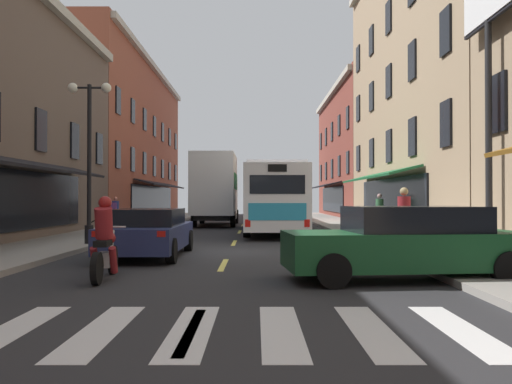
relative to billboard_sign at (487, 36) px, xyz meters
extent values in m
cube|color=#28282B|center=(-7.05, 2.14, -6.04)|extent=(34.80, 80.00, 0.10)
cube|color=#DBCC4C|center=(-7.05, -7.86, -5.98)|extent=(0.14, 2.40, 0.01)
cube|color=#DBCC4C|center=(-7.05, -1.36, -5.98)|extent=(0.14, 2.40, 0.01)
cube|color=#DBCC4C|center=(-7.05, 5.14, -5.98)|extent=(0.14, 2.40, 0.01)
cube|color=#DBCC4C|center=(-7.05, 11.64, -5.98)|extent=(0.14, 2.40, 0.01)
cube|color=#DBCC4C|center=(-7.05, 18.14, -5.98)|extent=(0.14, 2.40, 0.01)
cube|color=#DBCC4C|center=(-7.05, 24.64, -5.98)|extent=(0.14, 2.40, 0.01)
cube|color=#DBCC4C|center=(-7.05, 31.14, -5.98)|extent=(0.14, 2.40, 0.01)
cube|color=#DBCC4C|center=(-7.05, 37.64, -5.98)|extent=(0.14, 2.40, 0.01)
cube|color=silver|center=(-9.25, -7.86, -5.98)|extent=(0.50, 2.80, 0.01)
cube|color=silver|center=(-8.15, -7.86, -5.98)|extent=(0.50, 2.80, 0.01)
cube|color=silver|center=(-7.05, -7.86, -5.98)|extent=(0.50, 2.80, 0.01)
cube|color=silver|center=(-5.95, -7.86, -5.98)|extent=(0.50, 2.80, 0.01)
cube|color=silver|center=(-4.85, -7.86, -5.98)|extent=(0.50, 2.80, 0.01)
cube|color=silver|center=(-3.75, -7.86, -5.98)|extent=(0.50, 2.80, 0.01)
cube|color=gray|center=(-12.95, 2.14, -5.92)|extent=(3.00, 80.00, 0.14)
cube|color=gray|center=(-1.15, 2.14, -5.92)|extent=(3.00, 80.00, 0.14)
cube|color=black|center=(-13.70, 2.14, -3.24)|extent=(1.38, 14.93, 0.44)
cube|color=black|center=(-14.41, 5.95, -1.79)|extent=(0.10, 1.00, 1.60)
cube|color=black|center=(-14.41, 9.75, -1.79)|extent=(0.10, 1.00, 1.60)
cube|color=black|center=(-14.41, 13.56, -1.79)|extent=(0.10, 1.00, 1.60)
cube|color=brown|center=(-18.45, 28.80, 0.18)|extent=(8.00, 26.57, 12.34)
cube|color=#B2AD9E|center=(-14.35, 28.80, 6.00)|extent=(0.44, 26.07, 0.40)
cube|color=black|center=(-14.41, 28.80, -4.44)|extent=(0.10, 16.00, 2.10)
cube|color=black|center=(-13.70, 28.80, -3.24)|extent=(1.38, 14.93, 0.44)
cube|color=black|center=(-14.41, 17.37, -1.79)|extent=(0.10, 1.00, 1.60)
cube|color=black|center=(-14.41, 21.18, -1.79)|extent=(0.10, 1.00, 1.60)
cube|color=black|center=(-14.41, 24.99, -1.79)|extent=(0.10, 1.00, 1.60)
cube|color=black|center=(-14.41, 28.80, -1.79)|extent=(0.10, 1.00, 1.60)
cube|color=black|center=(-14.41, 32.61, -1.79)|extent=(0.10, 1.00, 1.60)
cube|color=black|center=(-14.41, 36.42, -1.79)|extent=(0.10, 1.00, 1.60)
cube|color=black|center=(-14.41, 40.23, -1.79)|extent=(0.10, 1.00, 1.60)
cube|color=black|center=(-14.41, 17.37, 1.41)|extent=(0.10, 1.00, 1.60)
cube|color=black|center=(-14.41, 21.18, 1.41)|extent=(0.10, 1.00, 1.60)
cube|color=black|center=(-14.41, 24.99, 1.41)|extent=(0.10, 1.00, 1.60)
cube|color=black|center=(-14.41, 28.80, 1.41)|extent=(0.10, 1.00, 1.60)
cube|color=black|center=(-14.41, 32.61, 1.41)|extent=(0.10, 1.00, 1.60)
cube|color=black|center=(-14.41, 36.42, 1.41)|extent=(0.10, 1.00, 1.60)
cube|color=black|center=(-14.41, 40.23, 1.41)|extent=(0.10, 1.00, 1.60)
cube|color=black|center=(0.31, 0.14, -1.79)|extent=(0.10, 1.00, 1.60)
cube|color=#9E8466|center=(4.35, 12.14, 1.55)|extent=(8.00, 19.90, 15.07)
cube|color=black|center=(0.31, 12.14, -4.44)|extent=(0.10, 12.00, 2.10)
cube|color=#1E6638|center=(-0.40, 12.14, -3.24)|extent=(1.38, 11.20, 0.44)
cube|color=black|center=(0.31, 4.14, -1.79)|extent=(0.10, 1.00, 1.60)
cube|color=black|center=(0.31, 8.14, -1.79)|extent=(0.10, 1.00, 1.60)
cube|color=black|center=(0.31, 12.14, -1.79)|extent=(0.10, 1.00, 1.60)
cube|color=black|center=(0.31, 16.14, -1.79)|extent=(0.10, 1.00, 1.60)
cube|color=black|center=(0.31, 20.14, -1.79)|extent=(0.10, 1.00, 1.60)
cube|color=black|center=(0.31, 4.14, 1.41)|extent=(0.10, 1.00, 1.60)
cube|color=black|center=(0.31, 8.14, 1.41)|extent=(0.10, 1.00, 1.60)
cube|color=black|center=(0.31, 12.14, 1.41)|extent=(0.10, 1.00, 1.60)
cube|color=black|center=(0.31, 16.14, 1.41)|extent=(0.10, 1.00, 1.60)
cube|color=black|center=(0.31, 20.14, 1.41)|extent=(0.10, 1.00, 1.60)
cube|color=black|center=(0.31, 12.14, 4.61)|extent=(0.10, 1.00, 1.60)
cube|color=black|center=(0.31, 16.14, 4.61)|extent=(0.10, 1.00, 1.60)
cube|color=black|center=(0.31, 20.14, 4.61)|extent=(0.10, 1.00, 1.60)
cube|color=brown|center=(4.35, 32.14, -0.49)|extent=(8.00, 19.90, 11.00)
cube|color=#B2AD9E|center=(0.25, 32.14, 4.66)|extent=(0.44, 19.40, 0.40)
cube|color=black|center=(0.31, 32.14, -4.44)|extent=(0.10, 12.00, 2.10)
cube|color=black|center=(-0.40, 32.14, -3.24)|extent=(1.38, 11.20, 0.44)
cube|color=black|center=(0.31, 24.14, -1.79)|extent=(0.10, 1.00, 1.60)
cube|color=black|center=(0.31, 28.14, -1.79)|extent=(0.10, 1.00, 1.60)
cube|color=black|center=(0.31, 32.14, -1.79)|extent=(0.10, 1.00, 1.60)
cube|color=black|center=(0.31, 36.14, -1.79)|extent=(0.10, 1.00, 1.60)
cube|color=black|center=(0.31, 40.14, -1.79)|extent=(0.10, 1.00, 1.60)
cube|color=black|center=(0.31, 24.14, 1.41)|extent=(0.10, 1.00, 1.60)
cube|color=black|center=(0.31, 28.14, 1.41)|extent=(0.10, 1.00, 1.60)
cube|color=black|center=(0.31, 32.14, 1.41)|extent=(0.10, 1.00, 1.60)
cube|color=black|center=(0.31, 36.14, 1.41)|extent=(0.10, 1.00, 1.60)
cube|color=black|center=(0.31, 40.14, 1.41)|extent=(0.10, 1.00, 1.60)
cylinder|color=black|center=(0.00, 0.00, -2.71)|extent=(0.18, 0.18, 6.28)
cylinder|color=black|center=(0.00, 0.00, -5.73)|extent=(0.40, 0.40, 0.24)
cube|color=silver|center=(-5.45, 11.46, -4.33)|extent=(2.57, 11.96, 2.61)
cube|color=silver|center=(-5.45, 11.46, -2.96)|extent=(2.37, 10.76, 0.16)
cube|color=black|center=(-5.45, 11.76, -4.15)|extent=(2.61, 9.56, 0.96)
cube|color=#193899|center=(-5.45, 11.46, -5.39)|extent=(2.60, 11.56, 0.36)
cube|color=black|center=(-5.44, 17.39, -4.15)|extent=(2.25, 0.12, 1.10)
cube|color=black|center=(-5.47, 5.52, -3.85)|extent=(2.05, 0.12, 0.70)
cube|color=teal|center=(-5.47, 5.51, -4.86)|extent=(2.15, 0.10, 0.64)
cube|color=black|center=(-5.47, 5.51, -3.24)|extent=(0.70, 0.10, 0.28)
cube|color=red|center=(-6.56, 5.50, -5.29)|extent=(0.20, 0.08, 0.28)
cube|color=red|center=(-4.37, 5.50, -5.29)|extent=(0.20, 0.08, 0.28)
cylinder|color=black|center=(-6.62, 15.43, -5.49)|extent=(0.30, 1.00, 1.00)
cylinder|color=black|center=(-4.27, 15.43, -5.49)|extent=(0.30, 1.00, 1.00)
cylinder|color=black|center=(-6.64, 7.98, -5.49)|extent=(0.30, 1.00, 1.00)
cylinder|color=black|center=(-4.29, 7.98, -5.49)|extent=(0.30, 1.00, 1.00)
cube|color=white|center=(-8.64, 20.66, -4.44)|extent=(2.31, 2.15, 2.40)
cube|color=black|center=(-8.64, 21.69, -3.59)|extent=(2.00, 0.11, 0.80)
cube|color=silver|center=(-8.65, 16.84, -3.56)|extent=(2.42, 5.50, 3.45)
cube|color=#196633|center=(-7.43, 16.84, -3.39)|extent=(0.07, 3.29, 0.90)
cube|color=black|center=(-8.65, 17.91, -5.44)|extent=(1.93, 7.24, 0.24)
cylinder|color=black|center=(-9.74, 20.46, -5.54)|extent=(0.28, 0.90, 0.90)
cylinder|color=black|center=(-7.54, 20.46, -5.54)|extent=(0.28, 0.90, 0.90)
cylinder|color=black|center=(-9.76, 16.02, -5.54)|extent=(0.28, 0.90, 0.90)
cylinder|color=black|center=(-7.56, 16.02, -5.54)|extent=(0.28, 0.90, 0.90)
cube|color=#144723|center=(-3.32, -3.82, -5.39)|extent=(4.85, 2.28, 0.72)
cube|color=black|center=(-3.13, -3.80, -4.79)|extent=(2.69, 1.90, 0.53)
cube|color=red|center=(-1.08, -2.86, -5.13)|extent=(0.08, 0.20, 0.14)
cylinder|color=black|center=(-4.88, -4.84, -5.67)|extent=(0.66, 0.28, 0.64)
cylinder|color=black|center=(-5.05, -3.12, -5.67)|extent=(0.66, 0.28, 0.64)
cylinder|color=black|center=(-1.60, -4.51, -5.67)|extent=(0.66, 0.28, 0.64)
cylinder|color=black|center=(-1.77, -2.80, -5.67)|extent=(0.66, 0.28, 0.64)
cube|color=navy|center=(-9.24, 0.50, -5.42)|extent=(1.90, 4.70, 0.64)
cube|color=black|center=(-9.24, 0.32, -4.89)|extent=(1.74, 2.54, 0.48)
cube|color=red|center=(-10.01, -1.83, -5.20)|extent=(0.20, 0.06, 0.14)
cube|color=red|center=(-8.48, -1.83, -5.20)|extent=(0.20, 0.06, 0.14)
cylinder|color=black|center=(-10.13, 2.16, -5.67)|extent=(0.22, 0.64, 0.64)
cylinder|color=black|center=(-8.34, 2.15, -5.67)|extent=(0.22, 0.64, 0.64)
cylinder|color=black|center=(-10.14, -1.14, -5.67)|extent=(0.22, 0.64, 0.64)
cylinder|color=black|center=(-8.34, -1.15, -5.67)|extent=(0.22, 0.64, 0.64)
cube|color=silver|center=(-8.79, 27.14, -5.38)|extent=(1.86, 4.76, 0.74)
cube|color=black|center=(-8.79, 26.95, -4.80)|extent=(1.70, 2.57, 0.49)
cube|color=red|center=(-9.54, 24.78, -5.11)|extent=(0.20, 0.06, 0.14)
cube|color=red|center=(-8.05, 24.78, -5.11)|extent=(0.20, 0.06, 0.14)
cylinder|color=black|center=(-9.66, 28.82, -5.67)|extent=(0.22, 0.64, 0.64)
cylinder|color=black|center=(-7.91, 28.82, -5.67)|extent=(0.22, 0.64, 0.64)
cylinder|color=black|center=(-9.67, 25.46, -5.67)|extent=(0.22, 0.64, 0.64)
cylinder|color=black|center=(-7.92, 25.46, -5.67)|extent=(0.22, 0.64, 0.64)
cylinder|color=black|center=(-9.30, -3.01, -5.68)|extent=(0.14, 0.62, 0.62)
cylinder|color=black|center=(-9.21, -4.45, -5.68)|extent=(0.16, 0.63, 0.62)
cylinder|color=#B2B2B7|center=(-9.29, -3.13, -5.38)|extent=(0.09, 0.33, 0.68)
ellipsoid|color=maroon|center=(-9.27, -3.55, -5.18)|extent=(0.35, 0.58, 0.28)
cube|color=black|center=(-9.24, -3.95, -5.25)|extent=(0.29, 0.57, 0.12)
cube|color=#B2B2B7|center=(-9.26, -3.73, -5.59)|extent=(0.26, 0.41, 0.30)
cylinder|color=#B2B2B7|center=(-9.29, -3.23, -4.97)|extent=(0.62, 0.08, 0.04)
cylinder|color=maroon|center=(-9.25, -3.88, -4.86)|extent=(0.37, 0.48, 0.66)
sphere|color=maroon|center=(-9.26, -3.77, -4.46)|extent=(0.26, 0.26, 0.26)
cylinder|color=maroon|center=(-9.43, -3.86, -5.59)|extent=(0.16, 0.37, 0.56)
cylinder|color=maroon|center=(-9.07, -3.84, -5.59)|extent=(0.16, 0.37, 0.56)
torus|color=black|center=(-12.33, 6.13, -5.52)|extent=(0.65, 0.21, 0.66)
torus|color=black|center=(-11.31, 6.39, -5.52)|extent=(0.65, 0.21, 0.66)
cylinder|color=black|center=(-11.82, 6.26, -5.42)|extent=(0.98, 0.28, 0.04)
cylinder|color=black|center=(-11.65, 6.30, -5.24)|extent=(0.14, 0.07, 0.50)
cube|color=black|center=(-11.63, 6.31, -4.97)|extent=(0.22, 0.17, 0.06)
cylinder|color=black|center=(-12.25, 6.15, -4.97)|extent=(0.15, 0.47, 0.03)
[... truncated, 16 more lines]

